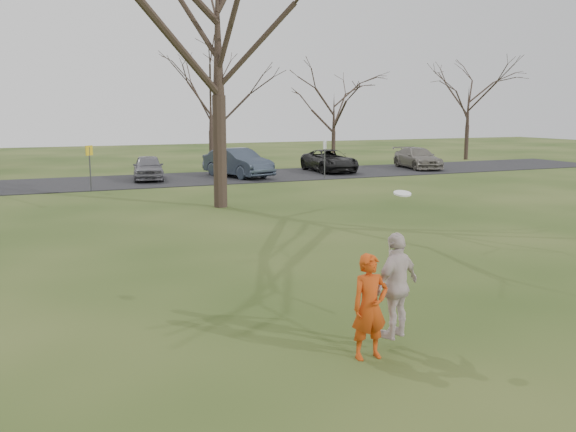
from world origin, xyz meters
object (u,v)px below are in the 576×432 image
(car_4, at_px, (148,167))
(car_6, at_px, (329,161))
(car_5, at_px, (238,163))
(catching_play, at_px, (397,285))
(car_7, at_px, (418,158))
(player_defender, at_px, (370,307))
(big_tree, at_px, (217,17))

(car_4, distance_m, car_6, 10.76)
(car_5, height_order, catching_play, catching_play)
(car_5, bearing_deg, catching_play, -119.97)
(car_7, distance_m, catching_play, 30.59)
(car_5, xyz_separation_m, catching_play, (-5.93, -24.57, 0.20))
(catching_play, bearing_deg, car_6, 64.71)
(car_4, distance_m, catching_play, 25.12)
(car_5, relative_size, car_6, 1.01)
(player_defender, relative_size, car_6, 0.34)
(big_tree, bearing_deg, car_7, 31.84)
(car_4, relative_size, catching_play, 1.69)
(player_defender, bearing_deg, car_6, 66.11)
(car_7, relative_size, catching_play, 1.98)
(car_5, xyz_separation_m, car_6, (5.96, 0.59, -0.13))
(car_4, height_order, car_7, car_4)
(catching_play, bearing_deg, car_7, 54.11)
(player_defender, xyz_separation_m, catching_play, (0.56, 0.16, 0.22))
(car_7, height_order, big_tree, big_tree)
(car_4, height_order, car_6, car_6)
(car_7, bearing_deg, catching_play, -116.27)
(catching_play, bearing_deg, car_4, 87.43)
(player_defender, relative_size, big_tree, 0.11)
(car_5, distance_m, car_6, 5.99)
(car_4, xyz_separation_m, big_tree, (0.73, -10.29, 6.31))
(player_defender, bearing_deg, catching_play, 18.23)
(car_6, height_order, catching_play, catching_play)
(player_defender, relative_size, car_4, 0.42)
(player_defender, height_order, car_6, player_defender)
(car_6, height_order, car_7, car_6)
(car_4, distance_m, big_tree, 12.09)
(player_defender, distance_m, car_4, 25.31)
(player_defender, relative_size, catching_play, 0.71)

